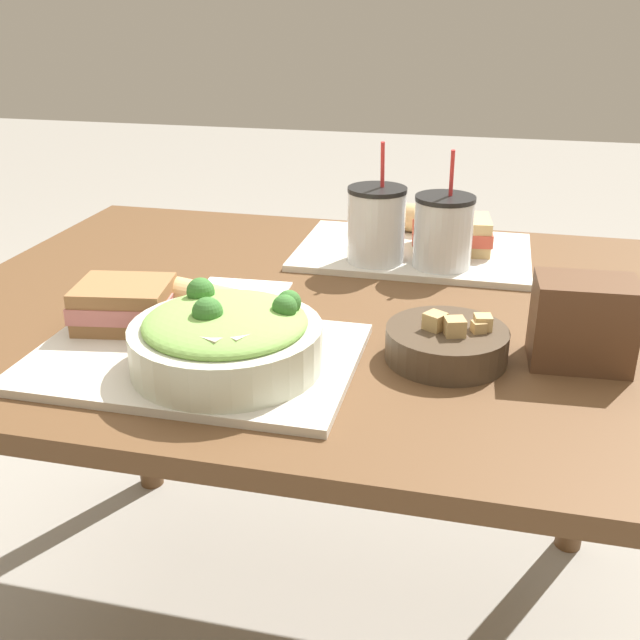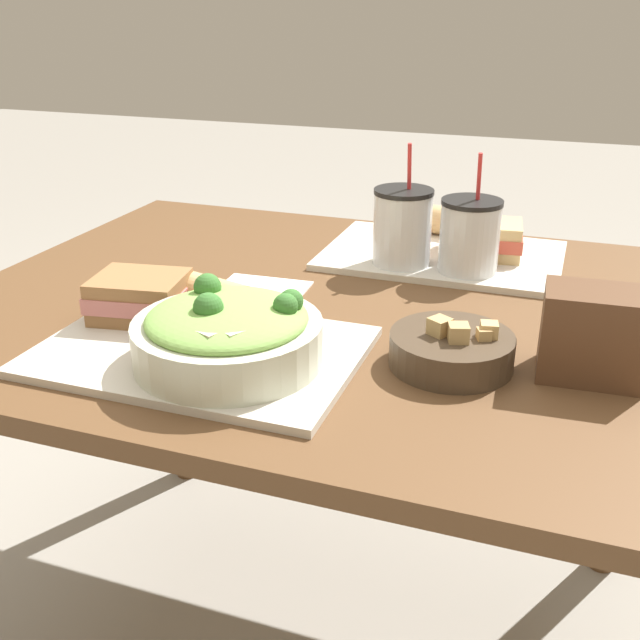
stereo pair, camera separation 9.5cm
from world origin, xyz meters
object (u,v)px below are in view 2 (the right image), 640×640
at_px(soup_bowl, 452,349).
at_px(drink_cup_red, 469,238).
at_px(baguette_near, 208,295).
at_px(baguette_far, 440,220).
at_px(sandwich_far, 482,238).
at_px(napkin_folded, 263,288).
at_px(chip_bag, 593,334).
at_px(salad_bowl, 228,333).
at_px(drink_cup_dark, 402,229).
at_px(sandwich_near, 140,297).

height_order(soup_bowl, drink_cup_red, drink_cup_red).
height_order(baguette_near, baguette_far, same).
distance_m(baguette_near, sandwich_far, 0.54).
bearing_deg(soup_bowl, drink_cup_red, 96.03).
xyz_separation_m(baguette_near, napkin_folded, (0.03, 0.15, -0.04)).
bearing_deg(drink_cup_red, chip_bag, -56.69).
xyz_separation_m(salad_bowl, baguette_far, (0.15, 0.66, -0.01)).
bearing_deg(soup_bowl, drink_cup_dark, 113.97).
height_order(sandwich_near, sandwich_far, same).
height_order(sandwich_near, drink_cup_red, drink_cup_red).
bearing_deg(chip_bag, sandwich_far, 112.60).
relative_size(salad_bowl, sandwich_near, 1.63).
relative_size(salad_bowl, drink_cup_dark, 1.15).
height_order(baguette_near, napkin_folded, baguette_near).
bearing_deg(drink_cup_red, baguette_far, 113.66).
bearing_deg(baguette_near, napkin_folded, 5.29).
distance_m(sandwich_far, baguette_far, 0.14).
relative_size(soup_bowl, napkin_folded, 1.08).
distance_m(baguette_far, napkin_folded, 0.44).
xyz_separation_m(baguette_near, drink_cup_red, (0.34, 0.32, 0.03)).
distance_m(soup_bowl, drink_cup_red, 0.36).
xyz_separation_m(drink_cup_dark, napkin_folded, (-0.20, -0.17, -0.07)).
xyz_separation_m(salad_bowl, drink_cup_dark, (0.12, 0.46, 0.02)).
xyz_separation_m(baguette_far, napkin_folded, (-0.23, -0.38, -0.04)).
relative_size(soup_bowl, baguette_near, 1.05).
distance_m(salad_bowl, drink_cup_dark, 0.48).
xyz_separation_m(chip_bag, napkin_folded, (-0.52, 0.15, -0.06)).
bearing_deg(chip_bag, baguette_far, 116.55).
xyz_separation_m(baguette_far, drink_cup_dark, (-0.03, -0.20, 0.03)).
bearing_deg(salad_bowl, sandwich_near, 154.12).
relative_size(sandwich_far, drink_cup_dark, 0.73).
relative_size(baguette_near, napkin_folded, 1.03).
bearing_deg(sandwich_far, salad_bowl, -120.76).
relative_size(sandwich_far, chip_bag, 1.17).
bearing_deg(salad_bowl, drink_cup_red, 62.81).
xyz_separation_m(salad_bowl, sandwich_near, (-0.19, 0.09, -0.01)).
relative_size(baguette_near, drink_cup_red, 0.76).
xyz_separation_m(sandwich_far, drink_cup_dark, (-0.13, -0.10, 0.03)).
bearing_deg(sandwich_far, chip_bag, -71.07).
height_order(salad_bowl, napkin_folded, salad_bowl).
bearing_deg(napkin_folded, sandwich_near, -120.17).
xyz_separation_m(salad_bowl, soup_bowl, (0.27, 0.11, -0.03)).
xyz_separation_m(salad_bowl, napkin_folded, (-0.08, 0.29, -0.05)).
bearing_deg(chip_bag, drink_cup_red, 120.07).
xyz_separation_m(sandwich_far, napkin_folded, (-0.32, -0.27, -0.04)).
xyz_separation_m(soup_bowl, napkin_folded, (-0.35, 0.18, -0.02)).
relative_size(soup_bowl, drink_cup_dark, 0.77).
height_order(soup_bowl, drink_cup_dark, drink_cup_dark).
distance_m(drink_cup_red, chip_bag, 0.38).
relative_size(sandwich_far, drink_cup_red, 0.76).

